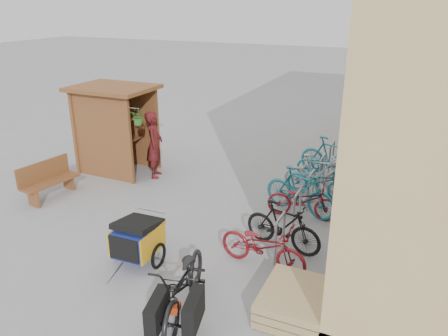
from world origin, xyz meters
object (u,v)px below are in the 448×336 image
at_px(bike_6, 324,167).
at_px(bike_7, 332,158).
at_px(child_trailer, 137,238).
at_px(bike_4, 318,181).
at_px(bike_0, 263,246).
at_px(pallet_stack, 295,302).
at_px(cargo_bike, 184,286).
at_px(bike_5, 317,174).
at_px(person_kiosk, 154,145).
at_px(bike_2, 303,200).
at_px(bench, 48,179).
at_px(kiosk, 112,117).
at_px(bike_1, 283,226).
at_px(shopping_carts, 366,138).
at_px(bike_3, 300,191).

bearing_deg(bike_6, bike_7, -2.25).
distance_m(child_trailer, bike_4, 4.80).
height_order(bike_0, bike_7, bike_7).
bearing_deg(pallet_stack, bike_7, 96.13).
height_order(cargo_bike, bike_5, cargo_bike).
height_order(cargo_bike, bike_7, bike_7).
bearing_deg(person_kiosk, bike_7, -89.73).
bearing_deg(bike_2, cargo_bike, 161.55).
bearing_deg(bike_2, pallet_stack, -174.09).
bearing_deg(bike_2, bike_6, -6.69).
height_order(pallet_stack, bench, bench).
height_order(kiosk, pallet_stack, kiosk).
xyz_separation_m(kiosk, bike_4, (5.61, 0.52, -1.14)).
bearing_deg(bike_6, bike_1, -167.94).
bearing_deg(bike_1, bike_6, 11.18).
height_order(kiosk, bike_2, kiosk).
distance_m(kiosk, bike_1, 6.02).
distance_m(pallet_stack, person_kiosk, 6.42).
relative_size(bench, bike_1, 0.93).
bearing_deg(bike_1, shopping_carts, 4.59).
xyz_separation_m(pallet_stack, bike_2, (-0.72, 3.19, 0.20)).
bearing_deg(bike_7, bike_6, -179.10).
distance_m(bike_2, bike_6, 2.23).
distance_m(cargo_bike, bike_4, 5.19).
bearing_deg(child_trailer, bike_2, 50.49).
distance_m(bench, bike_6, 7.00).
xyz_separation_m(pallet_stack, bike_6, (-0.73, 5.42, 0.21)).
bearing_deg(person_kiosk, bike_6, -93.91).
xyz_separation_m(child_trailer, bike_5, (2.26, 4.47, -0.01)).
bearing_deg(shopping_carts, bench, -136.85).
height_order(shopping_carts, person_kiosk, person_kiosk).
xyz_separation_m(bike_0, bike_2, (0.15, 2.21, -0.03)).
relative_size(pallet_stack, bike_0, 0.71).
xyz_separation_m(pallet_stack, bike_7, (-0.63, 5.83, 0.35)).
relative_size(bike_2, bike_6, 0.99).
height_order(child_trailer, bike_4, child_trailer).
distance_m(cargo_bike, bike_2, 4.00).
xyz_separation_m(child_trailer, bike_3, (2.18, 3.16, 0.03)).
bearing_deg(bike_7, bike_5, -171.19).
bearing_deg(bench, bike_5, 35.68).
height_order(bike_2, bike_4, bike_4).
bearing_deg(kiosk, bike_0, -28.18).
distance_m(person_kiosk, bike_4, 4.40).
distance_m(bike_1, bike_5, 2.93).
distance_m(child_trailer, bike_3, 3.84).
height_order(bike_4, bike_6, same).
distance_m(kiosk, bike_4, 5.75).
bearing_deg(bike_5, bike_0, 171.22).
bearing_deg(bike_3, bike_5, 12.74).
distance_m(bike_0, bike_6, 4.45).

